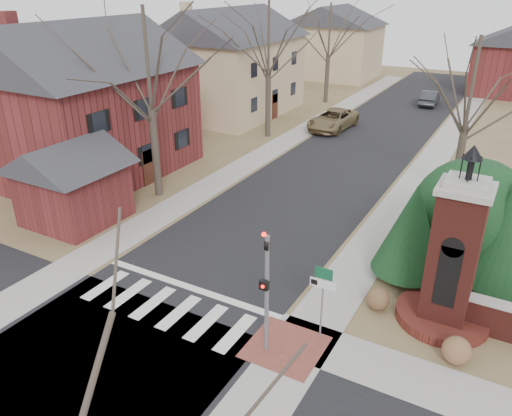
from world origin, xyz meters
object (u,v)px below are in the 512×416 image
Objects in this scene: traffic_signal_pole at (267,283)px; brick_gate_monument at (451,268)px; pickup_truck at (333,119)px; distant_car at (430,98)px; sign_post at (323,289)px.

traffic_signal_pole is 6.47m from brick_gate_monument.
traffic_signal_pole is at bearing -136.76° from brick_gate_monument.
pickup_truck is 13.28m from distant_car.
sign_post is at bearing -138.58° from brick_gate_monument.
sign_post is at bearing -66.54° from pickup_truck.
distant_car is at bearing 102.42° from brick_gate_monument.
sign_post reaches higher than pickup_truck.
pickup_truck is (-7.70, 25.74, -1.81)m from traffic_signal_pole.
traffic_signal_pole is 38.18m from distant_car.
pickup_truck is (-12.40, 21.32, -1.39)m from brick_gate_monument.
sign_post is at bearing 93.03° from distant_car.
brick_gate_monument is at bearing 43.24° from traffic_signal_pole.
pickup_truck is at bearing 120.19° from brick_gate_monument.
traffic_signal_pole reaches higher than sign_post.
distant_car is at bearing 71.04° from pickup_truck.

